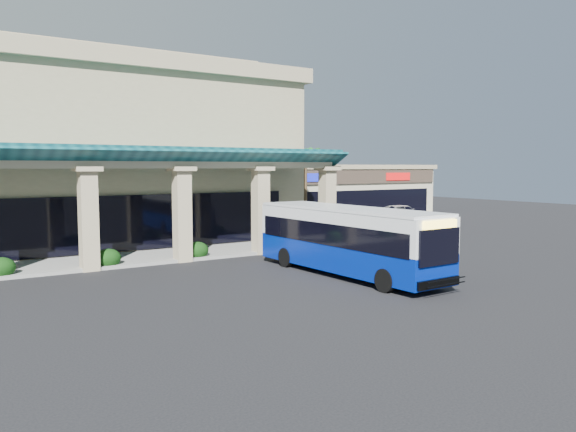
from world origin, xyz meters
TOP-DOWN VIEW (x-y plane):
  - ground at (0.00, 0.00)m, footprint 110.00×110.00m
  - main_building at (-8.00, 16.00)m, footprint 30.80×14.80m
  - arcade at (-8.00, 6.80)m, footprint 30.00×6.20m
  - strip_mall at (18.00, 24.00)m, footprint 22.50×12.50m
  - palm_0 at (8.50, 11.00)m, footprint 2.40×2.40m
  - palm_1 at (9.50, 14.00)m, footprint 2.40×2.40m
  - broadleaf_tree at (7.50, 19.00)m, footprint 2.60×2.60m
  - transit_bus at (1.62, -1.98)m, footprint 2.73×10.63m
  - pedestrian at (4.63, 0.23)m, footprint 0.73×0.76m
  - car_silver at (11.93, 13.21)m, footprint 2.38×4.99m
  - car_white at (15.02, 14.64)m, footprint 1.99×4.45m
  - car_red at (16.03, 13.27)m, footprint 2.27×4.94m
  - car_gray at (19.89, 13.17)m, footprint 3.90×5.82m

SIDE VIEW (x-z plane):
  - ground at x=0.00m, z-range 0.00..0.00m
  - car_red at x=16.03m, z-range 0.00..1.40m
  - car_white at x=15.02m, z-range 0.00..1.42m
  - car_gray at x=19.89m, z-range 0.00..1.48m
  - car_silver at x=11.93m, z-range 0.00..1.65m
  - pedestrian at x=4.63m, z-range 0.00..1.75m
  - transit_bus at x=1.62m, z-range 0.00..2.95m
  - broadleaf_tree at x=7.50m, z-range 0.00..4.81m
  - strip_mall at x=18.00m, z-range 0.00..4.90m
  - arcade at x=-8.00m, z-range 0.00..5.70m
  - palm_1 at x=9.50m, z-range 0.00..5.80m
  - palm_0 at x=8.50m, z-range 0.00..6.60m
  - main_building at x=-8.00m, z-range 0.00..11.35m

